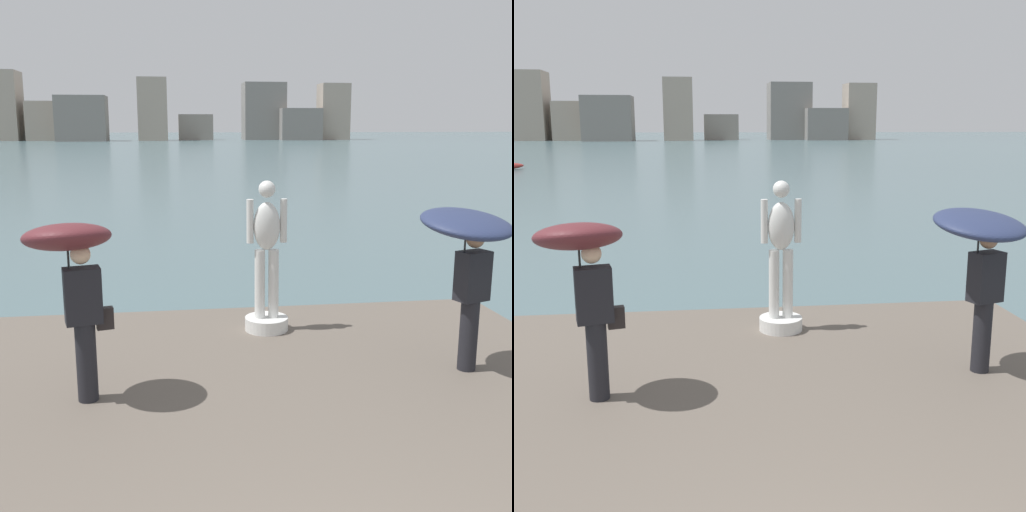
% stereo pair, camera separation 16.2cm
% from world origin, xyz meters
% --- Properties ---
extents(ground_plane, '(400.00, 400.00, 0.00)m').
position_xyz_m(ground_plane, '(0.00, 40.00, 0.00)').
color(ground_plane, '#4C666B').
extents(statue_white_figure, '(0.63, 0.63, 2.18)m').
position_xyz_m(statue_white_figure, '(0.18, 6.50, 1.29)').
color(statue_white_figure, silver).
rests_on(statue_white_figure, pier).
extents(onlooker_left, '(1.10, 1.13, 2.03)m').
position_xyz_m(onlooker_left, '(-2.19, 4.42, 1.93)').
color(onlooker_left, black).
rests_on(onlooker_left, pier).
extents(onlooker_right, '(1.37, 1.38, 2.02)m').
position_xyz_m(onlooker_right, '(2.29, 4.67, 1.96)').
color(onlooker_right, black).
rests_on(onlooker_right, pier).
extents(distant_skyline, '(74.38, 13.72, 13.34)m').
position_xyz_m(distant_skyline, '(-5.42, 128.35, 5.16)').
color(distant_skyline, '#A89989').
rests_on(distant_skyline, ground).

